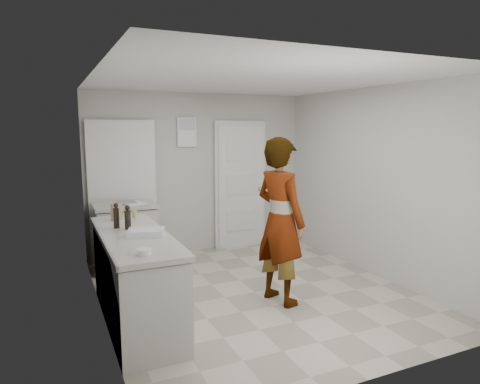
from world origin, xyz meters
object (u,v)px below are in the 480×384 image
spice_jar (135,214)px  oil_cruet_a (128,218)px  egg_bowl (144,252)px  oil_cruet_b (116,216)px  cake_mix_box (117,212)px  baking_dish (146,233)px  person (280,221)px

spice_jar → oil_cruet_a: oil_cruet_a is taller
oil_cruet_a → egg_bowl: bearing=-92.4°
oil_cruet_b → egg_bowl: (0.06, -1.07, -0.11)m
cake_mix_box → baking_dish: cake_mix_box is taller
egg_bowl → person: bearing=20.4°
oil_cruet_b → baking_dish: 0.50m
cake_mix_box → oil_cruet_b: oil_cruet_b is taller
person → oil_cruet_a: (-1.61, 0.35, 0.11)m
person → oil_cruet_b: person is taller
cake_mix_box → oil_cruet_a: size_ratio=0.76×
spice_jar → egg_bowl: bearing=-98.0°
oil_cruet_a → baking_dish: (0.11, -0.34, -0.09)m
person → egg_bowl: size_ratio=15.33×
spice_jar → baking_dish: (-0.06, -0.91, -0.01)m
person → oil_cruet_b: size_ratio=6.94×
baking_dish → egg_bowl: baking_dish is taller
person → baking_dish: 1.50m
spice_jar → oil_cruet_b: size_ratio=0.29×
person → cake_mix_box: person is taller
person → egg_bowl: (-1.65, -0.61, 0.01)m
cake_mix_box → egg_bowl: cake_mix_box is taller
person → cake_mix_box: bearing=48.6°
person → oil_cruet_b: (-1.71, 0.45, 0.12)m
oil_cruet_b → cake_mix_box: bearing=81.2°
cake_mix_box → spice_jar: size_ratio=2.45×
person → egg_bowl: bearing=95.9°
cake_mix_box → person: bearing=-49.3°
person → oil_cruet_b: 1.77m
spice_jar → oil_cruet_a: (-0.18, -0.57, 0.08)m
oil_cruet_a → baking_dish: bearing=-71.4°
person → oil_cruet_a: 1.65m
oil_cruet_a → egg_bowl: (-0.04, -0.97, -0.10)m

